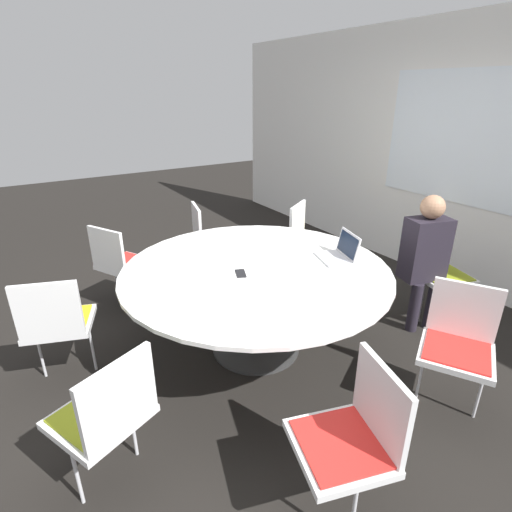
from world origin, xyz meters
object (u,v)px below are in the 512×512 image
chair_3 (120,260)px  cell_phone (241,273)px  chair_0 (439,266)px  person_0 (426,253)px  chair_2 (209,235)px  chair_7 (459,339)px  chair_6 (354,433)px  laptop (340,253)px  chair_1 (308,236)px  chair_4 (56,320)px  chair_5 (106,411)px

chair_3 → cell_phone: size_ratio=5.52×
chair_0 → person_0: bearing=19.0°
chair_2 → cell_phone: (1.45, -0.45, 0.23)m
chair_2 → cell_phone: 1.54m
chair_3 → chair_7: size_ratio=1.00×
chair_6 → laptop: size_ratio=2.30×
chair_6 → chair_7: (-0.18, 1.13, 0.00)m
chair_2 → chair_0: bearing=50.9°
laptop → cell_phone: laptop is taller
chair_1 → chair_2: size_ratio=1.00×
chair_1 → chair_0: bearing=79.4°
chair_4 → chair_2: bearing=50.5°
chair_0 → chair_7: 1.20m
chair_0 → chair_1: bearing=-51.6°
chair_2 → chair_1: bearing=70.7°
chair_3 → chair_5: size_ratio=1.00×
chair_3 → chair_5: (1.90, -0.58, 0.00)m
chair_0 → chair_5: same height
chair_1 → chair_6: (2.23, -1.56, 0.00)m
chair_3 → chair_4: same height
chair_4 → chair_7: same height
chair_4 → chair_6: bearing=-40.7°
chair_0 → chair_2: same height
chair_4 → chair_7: 2.73m
chair_4 → chair_5: (1.08, 0.08, 0.00)m
cell_phone → chair_4: bearing=-110.5°
chair_4 → person_0: person_0 is taller
chair_1 → cell_phone: (0.85, -1.36, 0.23)m
chair_0 → chair_7: bearing=57.4°
chair_4 → cell_phone: (0.46, 1.24, 0.23)m
chair_3 → chair_1: bearing=49.9°
chair_1 → chair_4: size_ratio=1.00×
chair_6 → cell_phone: 1.42m
chair_2 → chair_4: bearing=-45.2°
chair_6 → laptop: 1.60m
chair_0 → chair_2: (-1.89, -1.40, 0.00)m
chair_5 → person_0: person_0 is taller
chair_5 → cell_phone: 1.33m
chair_7 → laptop: size_ratio=2.30×
chair_5 → laptop: 2.04m
laptop → cell_phone: bearing=-85.1°
chair_4 → chair_6: 2.12m
chair_5 → cell_phone: chair_5 is taller
laptop → cell_phone: size_ratio=2.40×
chair_0 → chair_6: same height
laptop → chair_4: bearing=-90.0°
chair_4 → chair_6: (1.85, 1.03, 0.00)m
chair_0 → chair_4: same height
chair_6 → cell_phone: bearing=8.5°
chair_1 → person_0: 1.32m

